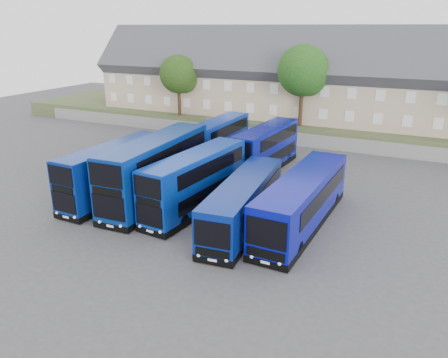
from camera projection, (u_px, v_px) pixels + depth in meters
ground at (168, 222)px, 30.76m from camera, size 120.00×120.00×0.00m
retaining_wall at (279, 137)px, 50.94m from camera, size 70.00×0.40×1.50m
earth_bank at (303, 119)px, 59.37m from camera, size 80.00×20.00×2.00m
terrace_row at (345, 83)px, 51.66m from camera, size 66.00×10.40×11.20m
dd_front_left at (115, 173)px, 34.44m from camera, size 2.80×10.82×4.27m
dd_front_mid at (157, 171)px, 33.84m from camera, size 3.40×12.50×4.92m
dd_front_right at (196, 183)px, 32.21m from camera, size 3.43×10.95×4.28m
dd_rear_left at (217, 141)px, 44.05m from camera, size 2.51×10.38×4.11m
dd_rear_right at (265, 150)px, 40.98m from camera, size 3.11×10.60×4.16m
coach_east_a at (243, 204)px, 29.75m from camera, size 3.67×12.05×3.24m
coach_east_b at (302, 202)px, 29.64m from camera, size 3.21×13.13×3.57m
tree_west at (180, 76)px, 55.41m from camera, size 4.80×4.80×7.65m
tree_mid at (304, 73)px, 49.00m from camera, size 5.76×5.76×9.18m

